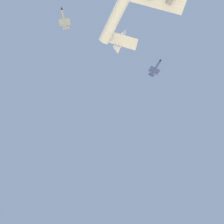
% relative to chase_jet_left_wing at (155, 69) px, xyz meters
% --- Properties ---
extents(chase_jet_left_wing, '(8.95, 15.25, 4.00)m').
position_rel_chase_jet_left_wing_xyz_m(chase_jet_left_wing, '(0.00, 0.00, 0.00)').
color(chase_jet_left_wing, '#38478C').
extents(chase_jet_trailing, '(13.29, 12.33, 4.00)m').
position_rel_chase_jet_left_wing_xyz_m(chase_jet_trailing, '(69.23, -21.84, 15.30)').
color(chase_jet_trailing, '#999EA3').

